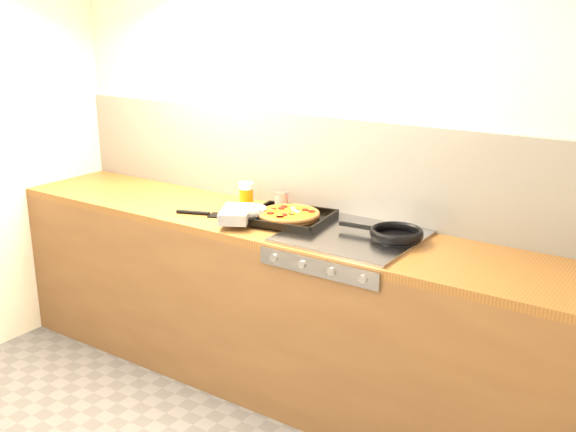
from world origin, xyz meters
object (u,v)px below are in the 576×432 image
Objects in this scene: tomato_can at (281,201)px; juice_glass at (246,194)px; pizza_on_tray at (275,214)px; frying_pan at (395,234)px.

juice_glass is (-0.20, -0.04, 0.02)m from tomato_can.
juice_glass reaches higher than tomato_can.
pizza_on_tray is at bearing -27.48° from juice_glass.
juice_glass reaches higher than pizza_on_tray.
juice_glass is (-0.30, 0.15, 0.02)m from pizza_on_tray.
pizza_on_tray is 0.21m from tomato_can.
frying_pan is 0.72m from tomato_can.
juice_glass is at bearing 152.52° from pizza_on_tray.
tomato_can reaches higher than frying_pan.
frying_pan is at bearing -9.52° from tomato_can.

